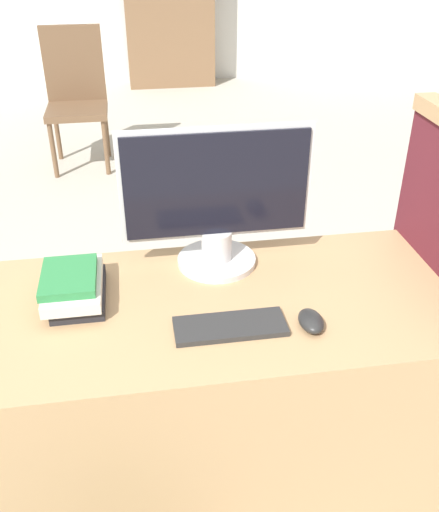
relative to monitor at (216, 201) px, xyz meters
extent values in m
cube|color=tan|center=(-0.06, -0.21, -0.58)|extent=(1.46, 0.67, 0.72)
cube|color=#5B1E28|center=(0.69, -0.20, -0.37)|extent=(0.05, 0.69, 1.15)
cylinder|color=silver|center=(0.00, 0.00, -0.21)|extent=(0.25, 0.25, 0.02)
cylinder|color=silver|center=(0.00, 0.00, -0.15)|extent=(0.10, 0.10, 0.09)
cube|color=silver|center=(0.00, 0.00, 0.06)|extent=(0.58, 0.01, 0.35)
cube|color=black|center=(0.00, 0.00, 0.06)|extent=(0.55, 0.02, 0.32)
cube|color=#2D2D2D|center=(-0.02, -0.34, -0.21)|extent=(0.30, 0.12, 0.02)
ellipsoid|color=#262626|center=(0.20, -0.37, -0.20)|extent=(0.07, 0.10, 0.04)
cube|color=#232328|center=(-0.43, -0.13, -0.20)|extent=(0.15, 0.25, 0.03)
cube|color=silver|center=(-0.44, -0.14, -0.17)|extent=(0.16, 0.27, 0.04)
cube|color=#2D7F42|center=(-0.45, -0.14, -0.14)|extent=(0.15, 0.21, 0.02)
cylinder|color=brown|center=(-0.81, 2.56, -0.74)|extent=(0.04, 0.04, 0.41)
cylinder|color=brown|center=(-0.43, 2.56, -0.74)|extent=(0.04, 0.04, 0.41)
cylinder|color=brown|center=(-0.81, 2.94, -0.74)|extent=(0.04, 0.04, 0.41)
cylinder|color=brown|center=(-0.43, 2.94, -0.74)|extent=(0.04, 0.04, 0.41)
cube|color=brown|center=(-0.62, 2.75, -0.50)|extent=(0.44, 0.44, 0.05)
cube|color=brown|center=(-0.62, 2.95, -0.21)|extent=(0.44, 0.04, 0.54)
camera|label=1|loc=(-0.24, -1.55, 0.74)|focal=40.00mm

